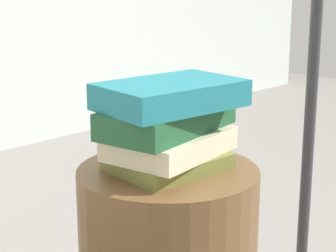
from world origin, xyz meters
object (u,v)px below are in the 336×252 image
(book_olive, at_px, (169,163))
(book_cream, at_px, (169,143))
(book_teal, at_px, (171,95))
(book_forest, at_px, (168,119))

(book_olive, height_order, book_cream, book_cream)
(book_teal, bearing_deg, book_olive, 148.65)
(book_forest, xyz_separation_m, book_teal, (-0.01, -0.02, 0.05))
(book_olive, distance_m, book_teal, 0.14)
(book_cream, bearing_deg, book_teal, -121.65)
(book_forest, distance_m, book_teal, 0.06)
(book_cream, height_order, book_teal, book_teal)
(book_teal, bearing_deg, book_forest, 77.42)
(book_forest, bearing_deg, book_teal, -117.69)
(book_cream, distance_m, book_teal, 0.11)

